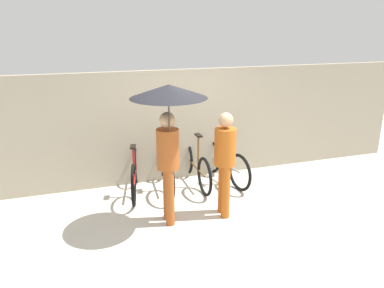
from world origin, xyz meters
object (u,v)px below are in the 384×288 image
object	(u,v)px
parked_bicycle_2	(195,165)
pedestrian_center	(225,157)
parked_bicycle_0	(135,173)
pedestrian_leading	(168,116)
parked_bicycle_1	(165,166)
parked_bicycle_3	(224,163)

from	to	relation	value
parked_bicycle_2	pedestrian_center	size ratio (longest dim) A/B	1.07
parked_bicycle_0	pedestrian_leading	world-z (taller)	pedestrian_leading
parked_bicycle_0	pedestrian_center	size ratio (longest dim) A/B	1.00
parked_bicycle_2	pedestrian_leading	world-z (taller)	pedestrian_leading
parked_bicycle_0	parked_bicycle_2	world-z (taller)	parked_bicycle_2
parked_bicycle_0	parked_bicycle_2	size ratio (longest dim) A/B	0.94
parked_bicycle_0	parked_bicycle_2	distance (m)	1.13
parked_bicycle_1	pedestrian_leading	bearing A→B (deg)	173.91
parked_bicycle_0	parked_bicycle_3	xyz separation A→B (m)	(1.69, 0.02, -0.01)
pedestrian_leading	parked_bicycle_3	bearing A→B (deg)	-133.81
pedestrian_center	parked_bicycle_0	bearing A→B (deg)	-39.96
parked_bicycle_1	pedestrian_center	world-z (taller)	pedestrian_center
parked_bicycle_2	parked_bicycle_3	xyz separation A→B (m)	(0.56, -0.05, -0.00)
parked_bicycle_1	parked_bicycle_2	distance (m)	0.56
parked_bicycle_3	pedestrian_center	bearing A→B (deg)	146.99
parked_bicycle_1	pedestrian_leading	size ratio (longest dim) A/B	0.86
parked_bicycle_0	parked_bicycle_3	size ratio (longest dim) A/B	0.99
parked_bicycle_1	pedestrian_leading	world-z (taller)	pedestrian_leading
parked_bicycle_0	parked_bicycle_1	size ratio (longest dim) A/B	0.91
pedestrian_leading	pedestrian_center	xyz separation A→B (m)	(0.87, 0.05, -0.70)
parked_bicycle_3	pedestrian_leading	world-z (taller)	pedestrian_leading
parked_bicycle_0	parked_bicycle_2	bearing A→B (deg)	-74.27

